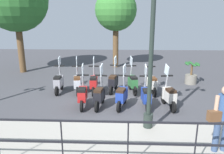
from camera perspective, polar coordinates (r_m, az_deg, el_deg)
The scene contains 19 objects.
ground_plane at distance 8.67m, azimuth 3.27°, elevation -6.14°, with size 28.00×28.00×0.00m, color #424247.
promenade_walkway at distance 5.80m, azimuth 3.74°, elevation -16.87°, with size 2.20×20.00×0.15m.
fence_railing at distance 4.48m, azimuth 4.23°, elevation -15.09°, with size 0.04×16.03×1.07m.
lamp_post_near at distance 5.82m, azimuth 10.12°, elevation 4.41°, with size 0.26×0.90×4.36m.
pedestrian_with_bag at distance 5.53m, azimuth 26.99°, elevation -8.62°, with size 0.37×0.64×1.59m.
tree_large at distance 13.83m, azimuth -23.92°, elevation 17.97°, with size 3.55×3.55×5.90m.
tree_distant at distance 14.13m, azimuth 1.00°, elevation 16.97°, with size 2.60×2.60×4.92m.
potted_palm at distance 11.36m, azimuth 19.98°, elevation 0.51°, with size 1.06×0.66×1.05m.
scooter_near_0 at distance 8.06m, azimuth 14.63°, elevation -4.64°, with size 1.22×0.48×1.54m.
scooter_near_1 at distance 7.86m, azimuth 8.88°, elevation -4.82°, with size 1.23×0.44×1.54m.
scooter_near_2 at distance 7.84m, azimuth 2.62°, elevation -4.72°, with size 1.21×0.52×1.54m.
scooter_near_3 at distance 7.86m, azimuth -3.26°, elevation -4.66°, with size 1.23×0.46×1.54m.
scooter_near_4 at distance 7.95m, azimuth -7.70°, elevation -4.54°, with size 1.23×0.44×1.54m.
scooter_far_0 at distance 9.41m, azimuth 10.29°, elevation -1.51°, with size 1.23×0.47×1.54m.
scooter_far_1 at distance 9.44m, azimuth 5.39°, elevation -1.27°, with size 1.22×0.49×1.54m.
scooter_far_2 at distance 9.50m, azimuth 0.39°, elevation -1.09°, with size 1.22×0.50×1.54m.
scooter_far_3 at distance 9.35m, azimuth -4.83°, elevation -1.41°, with size 1.23×0.44×1.54m.
scooter_far_4 at distance 9.45m, azimuth -9.06°, elevation -1.38°, with size 1.23×0.47×1.54m.
scooter_far_5 at distance 9.68m, azimuth -13.73°, elevation -1.23°, with size 1.23×0.44×1.54m.
Camera 1 is at (-8.07, 0.16, 3.16)m, focal length 35.00 mm.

